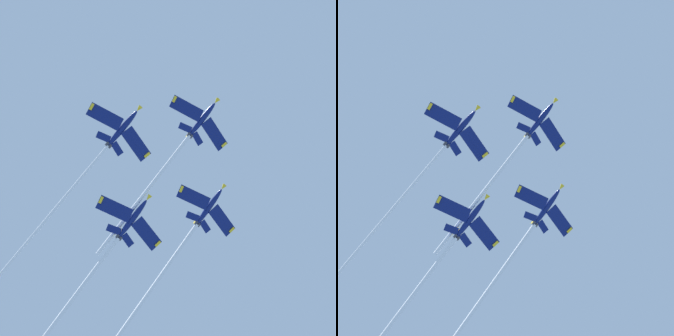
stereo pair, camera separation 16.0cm
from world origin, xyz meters
TOP-DOWN VIEW (x-y plane):
  - jet_lead at (22.69, 15.61)m, footprint 26.00×43.61m
  - jet_left_wing at (30.69, 39.60)m, footprint 27.83×50.45m
  - jet_right_wing at (3.34, 21.67)m, footprint 28.84×49.32m
  - jet_slot at (12.72, 41.61)m, footprint 24.24×41.05m

SIDE VIEW (x-z plane):
  - jet_slot at x=12.72m, z-range 82.81..106.95m
  - jet_left_wing at x=30.69m, z-range 87.36..115.65m
  - jet_right_wing at x=3.34m, z-range 89.86..118.65m
  - jet_lead at x=22.69m, z-range 98.29..123.56m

